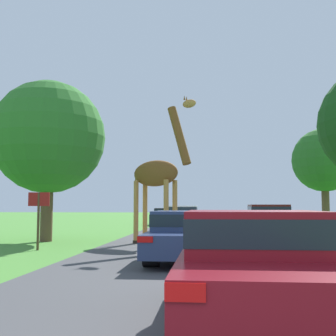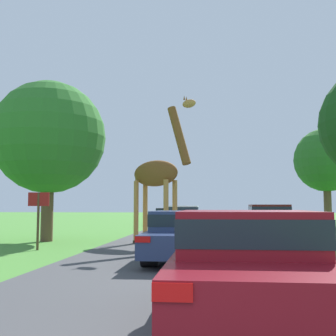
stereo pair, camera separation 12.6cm
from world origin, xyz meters
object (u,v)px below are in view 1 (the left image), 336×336
(car_lead_maroon, at_px, (254,264))
(car_queue_right, at_px, (168,216))
(tree_centre_back, at_px, (48,138))
(sign_post, at_px, (39,210))
(tree_right_cluster, at_px, (324,160))
(car_far_ahead, at_px, (269,221))
(giraffe_near_road, at_px, (159,175))
(car_verge_right, at_px, (187,234))
(car_queue_left, at_px, (183,217))

(car_lead_maroon, height_order, car_queue_right, car_lead_maroon)
(tree_centre_back, height_order, sign_post, tree_centre_back)
(car_queue_right, relative_size, sign_post, 2.39)
(tree_right_cluster, relative_size, sign_post, 3.74)
(car_lead_maroon, bearing_deg, car_far_ahead, 81.33)
(car_far_ahead, distance_m, tree_right_cluster, 13.96)
(car_far_ahead, bearing_deg, tree_right_cluster, 64.97)
(giraffe_near_road, distance_m, car_far_ahead, 5.67)
(tree_right_cluster, bearing_deg, car_queue_right, 178.27)
(giraffe_near_road, bearing_deg, car_verge_right, 48.97)
(car_far_ahead, distance_m, tree_centre_back, 9.91)
(car_queue_right, height_order, car_queue_left, car_queue_left)
(giraffe_near_road, relative_size, tree_right_cluster, 0.78)
(sign_post, bearing_deg, car_lead_maroon, -52.36)
(tree_right_cluster, height_order, sign_post, tree_right_cluster)
(car_far_ahead, distance_m, sign_post, 9.75)
(car_verge_right, distance_m, sign_post, 5.26)
(giraffe_near_road, relative_size, tree_centre_back, 0.83)
(tree_right_cluster, bearing_deg, car_verge_right, -114.32)
(tree_right_cluster, distance_m, sign_post, 22.60)
(car_lead_maroon, relative_size, car_verge_right, 0.91)
(car_queue_left, relative_size, sign_post, 2.21)
(car_verge_right, xyz_separation_m, sign_post, (-4.86, 1.90, 0.60))
(tree_centre_back, bearing_deg, tree_right_cluster, 44.59)
(car_lead_maroon, height_order, sign_post, sign_post)
(car_far_ahead, relative_size, car_verge_right, 0.89)
(tree_right_cluster, bearing_deg, car_queue_left, -148.24)
(giraffe_near_road, bearing_deg, car_queue_right, -142.91)
(sign_post, bearing_deg, car_far_ahead, 34.44)
(giraffe_near_road, xyz_separation_m, sign_post, (-3.60, -2.43, -1.27))
(car_queue_right, height_order, car_verge_right, car_verge_right)
(car_queue_right, distance_m, car_far_ahead, 13.70)
(car_verge_right, bearing_deg, tree_right_cluster, 65.68)
(car_far_ahead, relative_size, tree_centre_back, 0.61)
(car_far_ahead, bearing_deg, car_verge_right, -113.13)
(tree_centre_back, xyz_separation_m, sign_post, (0.99, -3.18, -2.88))
(car_queue_right, distance_m, tree_centre_back, 15.61)
(car_lead_maroon, distance_m, car_queue_right, 26.03)
(car_queue_right, height_order, car_far_ahead, car_far_ahead)
(car_verge_right, bearing_deg, tree_centre_back, 139.03)
(car_queue_left, distance_m, car_far_ahead, 7.35)
(car_verge_right, bearing_deg, car_lead_maroon, -79.05)
(car_lead_maroon, bearing_deg, car_queue_right, 97.91)
(car_lead_maroon, bearing_deg, tree_centre_back, 122.52)
(tree_centre_back, distance_m, sign_post, 4.40)
(car_queue_right, xyz_separation_m, car_verge_right, (2.45, -19.90, 0.03))
(car_far_ahead, bearing_deg, car_queue_left, 123.70)
(tree_centre_back, bearing_deg, sign_post, -72.76)
(car_far_ahead, relative_size, tree_right_cluster, 0.57)
(car_queue_right, xyz_separation_m, tree_centre_back, (-3.40, -14.82, 3.51))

